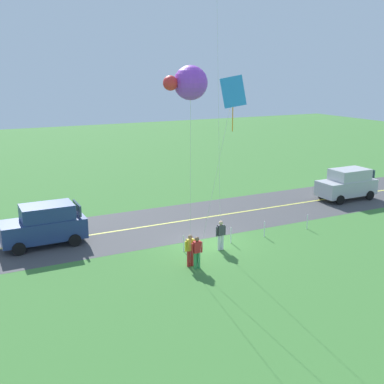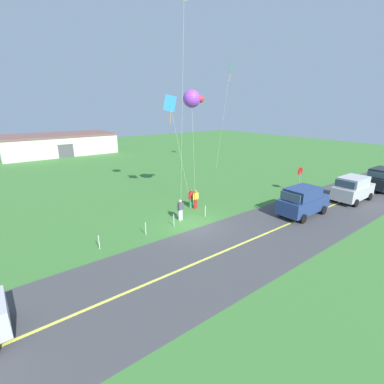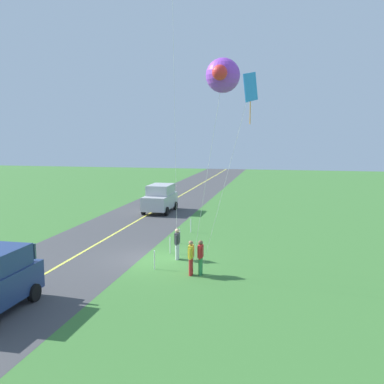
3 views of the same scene
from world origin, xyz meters
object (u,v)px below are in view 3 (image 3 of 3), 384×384
car_parked_west_far (160,198)px  person_child_watcher (201,256)px  kite_yellow_high (250,91)px  person_adult_near (191,257)px  kite_red_low (223,75)px  person_adult_companion (177,243)px

car_parked_west_far → person_child_watcher: car_parked_west_far is taller
kite_yellow_high → person_adult_near: bearing=-74.3°
person_child_watcher → kite_red_low: size_ratio=0.17×
car_parked_west_far → person_child_watcher: size_ratio=2.75×
person_child_watcher → kite_red_low: (0.94, 1.07, 7.85)m
person_adult_near → kite_yellow_high: bearing=-96.1°
kite_red_low → person_adult_near: bearing=-117.8°
person_child_watcher → person_adult_near: bearing=52.2°
person_adult_near → person_child_watcher: bearing=-91.1°
kite_yellow_high → car_parked_west_far: bearing=-150.9°
kite_yellow_high → person_child_watcher: bearing=-75.3°
person_adult_near → kite_yellow_high: 7.79m
car_parked_west_far → kite_red_low: 19.68m
car_parked_west_far → person_child_watcher: 16.89m
person_adult_near → kite_red_low: bearing=-139.5°
person_adult_near → person_child_watcher: size_ratio=1.00×
car_parked_west_far → person_adult_near: (15.80, 5.95, -0.29)m
person_adult_near → person_child_watcher: same height
kite_red_low → car_parked_west_far: bearing=-155.9°
car_parked_west_far → kite_red_low: (16.58, 7.43, 7.56)m
kite_yellow_high → person_adult_companion: bearing=-114.8°
person_adult_companion → kite_yellow_high: (1.71, 3.69, 7.36)m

